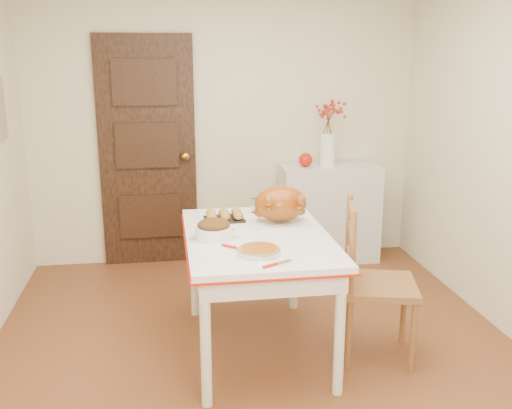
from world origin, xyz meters
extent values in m
cube|color=brown|center=(0.00, 0.00, 0.00)|extent=(3.50, 4.00, 0.00)
cube|color=beige|center=(0.00, 2.00, 1.25)|extent=(3.50, 0.00, 2.50)
cube|color=beige|center=(0.00, -2.00, 1.25)|extent=(3.50, 0.00, 2.50)
cube|color=black|center=(-0.70, 1.97, 1.03)|extent=(0.85, 0.06, 2.06)
cube|color=silver|center=(0.94, 1.78, 0.45)|extent=(0.90, 0.40, 0.90)
sphere|color=red|center=(0.71, 1.78, 0.96)|extent=(0.12, 0.12, 0.12)
cylinder|color=#944711|center=(-0.04, -0.19, 0.82)|extent=(0.30, 0.30, 0.05)
cylinder|color=white|center=(0.08, 0.68, 0.85)|extent=(0.07, 0.07, 0.10)
camera|label=1|loc=(-0.54, -3.27, 1.92)|focal=40.87mm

